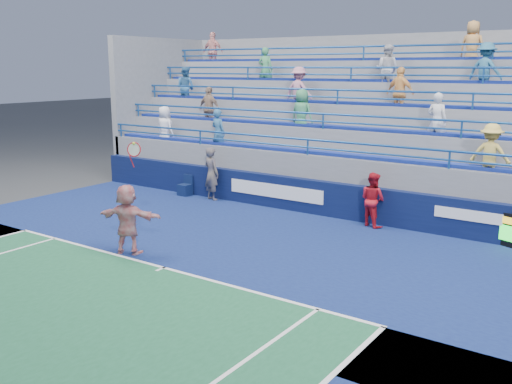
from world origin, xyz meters
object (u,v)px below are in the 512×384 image
Objects in this scene: judge_chair at (185,189)px; line_judge at (212,174)px; tennis_player at (128,219)px; serve_speed_board at (509,230)px; ball_girl at (373,200)px.

line_judge reaches higher than judge_chair.
judge_chair is 0.26× the size of tennis_player.
ball_girl is (-3.75, -0.17, 0.36)m from serve_speed_board.
ball_girl is (6.07, 0.02, -0.13)m from line_judge.
line_judge is at bearing -178.86° from serve_speed_board.
tennis_player reaches higher than judge_chair.
judge_chair is at bearing 22.26° from ball_girl.
tennis_player is 6.20m from line_judge.
serve_speed_board is 0.68× the size of line_judge.
ball_girl is at bearing 55.62° from tennis_player.
ball_girl reaches higher than judge_chair.
serve_speed_board is 11.05m from judge_chair.
judge_chair is 0.47× the size of ball_girl.
tennis_player is at bearing 77.43° from ball_girl.
serve_speed_board is 9.83m from line_judge.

